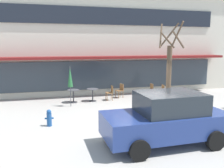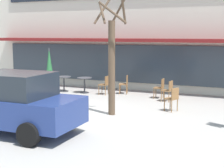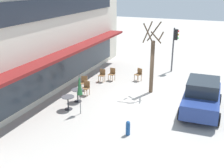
{
  "view_description": "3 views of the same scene",
  "coord_description": "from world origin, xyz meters",
  "px_view_note": "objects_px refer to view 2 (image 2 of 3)",
  "views": [
    {
      "loc": [
        -4.01,
        -9.63,
        3.28
      ],
      "look_at": [
        -0.75,
        2.98,
        1.19
      ],
      "focal_mm": 38.0,
      "sensor_mm": 36.0,
      "label": 1
    },
    {
      "loc": [
        6.36,
        -10.33,
        2.85
      ],
      "look_at": [
        0.61,
        2.37,
        0.81
      ],
      "focal_mm": 55.0,
      "sensor_mm": 36.0,
      "label": 2
    },
    {
      "loc": [
        -14.92,
        -3.45,
        6.6
      ],
      "look_at": [
        -0.5,
        2.44,
        0.94
      ],
      "focal_mm": 45.0,
      "sensor_mm": 36.0,
      "label": 3
    }
  ],
  "objects_px": {
    "cafe_chair_1": "(168,89)",
    "cafe_chair_2": "(105,84)",
    "cafe_chair_4": "(125,83)",
    "street_tree": "(112,58)",
    "parked_sedan": "(11,103)",
    "cafe_table_streetside": "(84,82)",
    "patio_umbrella_green_folded": "(49,60)",
    "cafe_table_near_wall": "(64,81)",
    "cafe_chair_3": "(173,97)",
    "cafe_chair_0": "(160,87)"
  },
  "relations": [
    {
      "from": "cafe_table_streetside",
      "to": "patio_umbrella_green_folded",
      "type": "height_order",
      "value": "patio_umbrella_green_folded"
    },
    {
      "from": "cafe_table_near_wall",
      "to": "cafe_chair_1",
      "type": "height_order",
      "value": "cafe_chair_1"
    },
    {
      "from": "patio_umbrella_green_folded",
      "to": "cafe_chair_1",
      "type": "height_order",
      "value": "patio_umbrella_green_folded"
    },
    {
      "from": "cafe_chair_1",
      "to": "cafe_table_streetside",
      "type": "bearing_deg",
      "value": 174.38
    },
    {
      "from": "cafe_chair_0",
      "to": "parked_sedan",
      "type": "xyz_separation_m",
      "value": [
        -2.44,
        -6.93,
        0.35
      ]
    },
    {
      "from": "cafe_chair_0",
      "to": "cafe_chair_3",
      "type": "distance_m",
      "value": 2.6
    },
    {
      "from": "cafe_chair_0",
      "to": "cafe_chair_4",
      "type": "distance_m",
      "value": 1.93
    },
    {
      "from": "patio_umbrella_green_folded",
      "to": "cafe_chair_3",
      "type": "distance_m",
      "value": 6.52
    },
    {
      "from": "patio_umbrella_green_folded",
      "to": "cafe_chair_2",
      "type": "relative_size",
      "value": 2.47
    },
    {
      "from": "cafe_table_streetside",
      "to": "patio_umbrella_green_folded",
      "type": "xyz_separation_m",
      "value": [
        -1.38,
        -0.92,
        1.11
      ]
    },
    {
      "from": "cafe_chair_4",
      "to": "patio_umbrella_green_folded",
      "type": "bearing_deg",
      "value": -155.63
    },
    {
      "from": "cafe_chair_0",
      "to": "cafe_chair_2",
      "type": "xyz_separation_m",
      "value": [
        -2.67,
        -0.12,
        0.0
      ]
    },
    {
      "from": "cafe_chair_1",
      "to": "parked_sedan",
      "type": "height_order",
      "value": "parked_sedan"
    },
    {
      "from": "cafe_chair_4",
      "to": "street_tree",
      "type": "relative_size",
      "value": 0.2
    },
    {
      "from": "cafe_table_near_wall",
      "to": "cafe_chair_2",
      "type": "distance_m",
      "value": 2.25
    },
    {
      "from": "cafe_table_near_wall",
      "to": "parked_sedan",
      "type": "distance_m",
      "value": 7.21
    },
    {
      "from": "patio_umbrella_green_folded",
      "to": "cafe_table_near_wall",
      "type": "bearing_deg",
      "value": 75.49
    },
    {
      "from": "cafe_chair_3",
      "to": "cafe_table_streetside",
      "type": "bearing_deg",
      "value": 155.95
    },
    {
      "from": "cafe_chair_1",
      "to": "parked_sedan",
      "type": "relative_size",
      "value": 0.21
    },
    {
      "from": "cafe_chair_1",
      "to": "cafe_chair_3",
      "type": "distance_m",
      "value": 1.89
    },
    {
      "from": "cafe_table_streetside",
      "to": "cafe_chair_1",
      "type": "relative_size",
      "value": 0.85
    },
    {
      "from": "cafe_chair_1",
      "to": "cafe_chair_4",
      "type": "bearing_deg",
      "value": 157.64
    },
    {
      "from": "patio_umbrella_green_folded",
      "to": "cafe_table_streetside",
      "type": "bearing_deg",
      "value": 33.83
    },
    {
      "from": "cafe_table_streetside",
      "to": "cafe_chair_4",
      "type": "height_order",
      "value": "cafe_chair_4"
    },
    {
      "from": "patio_umbrella_green_folded",
      "to": "street_tree",
      "type": "distance_m",
      "value": 5.2
    },
    {
      "from": "cafe_chair_2",
      "to": "cafe_chair_3",
      "type": "distance_m",
      "value": 4.41
    },
    {
      "from": "cafe_table_streetside",
      "to": "cafe_chair_0",
      "type": "xyz_separation_m",
      "value": [
        3.77,
        0.13,
        0.01
      ]
    },
    {
      "from": "cafe_table_near_wall",
      "to": "cafe_chair_3",
      "type": "xyz_separation_m",
      "value": [
        6.07,
        -2.16,
        0.01
      ]
    },
    {
      "from": "cafe_chair_2",
      "to": "cafe_chair_0",
      "type": "bearing_deg",
      "value": 2.6
    },
    {
      "from": "cafe_chair_1",
      "to": "cafe_chair_3",
      "type": "xyz_separation_m",
      "value": [
        0.64,
        -1.78,
        0.0
      ]
    },
    {
      "from": "cafe_chair_4",
      "to": "street_tree",
      "type": "xyz_separation_m",
      "value": [
        1.19,
        -4.13,
        1.49
      ]
    },
    {
      "from": "cafe_chair_1",
      "to": "cafe_chair_2",
      "type": "bearing_deg",
      "value": 172.32
    },
    {
      "from": "cafe_chair_4",
      "to": "parked_sedan",
      "type": "height_order",
      "value": "parked_sedan"
    },
    {
      "from": "cafe_chair_0",
      "to": "cafe_chair_1",
      "type": "distance_m",
      "value": 0.75
    },
    {
      "from": "cafe_table_near_wall",
      "to": "cafe_chair_1",
      "type": "distance_m",
      "value": 5.44
    },
    {
      "from": "cafe_chair_0",
      "to": "cafe_table_near_wall",
      "type": "bearing_deg",
      "value": -178.07
    },
    {
      "from": "patio_umbrella_green_folded",
      "to": "cafe_chair_1",
      "type": "xyz_separation_m",
      "value": [
        5.66,
        0.5,
        -1.1
      ]
    },
    {
      "from": "cafe_chair_0",
      "to": "cafe_chair_1",
      "type": "bearing_deg",
      "value": -47.22
    },
    {
      "from": "cafe_chair_2",
      "to": "parked_sedan",
      "type": "distance_m",
      "value": 6.82
    },
    {
      "from": "cafe_table_streetside",
      "to": "cafe_chair_2",
      "type": "xyz_separation_m",
      "value": [
        1.1,
        0.01,
        0.01
      ]
    },
    {
      "from": "cafe_table_near_wall",
      "to": "cafe_chair_0",
      "type": "distance_m",
      "value": 4.92
    },
    {
      "from": "cafe_table_streetside",
      "to": "cafe_chair_3",
      "type": "bearing_deg",
      "value": -24.05
    },
    {
      "from": "cafe_table_streetside",
      "to": "cafe_chair_1",
      "type": "height_order",
      "value": "cafe_chair_1"
    },
    {
      "from": "parked_sedan",
      "to": "cafe_chair_2",
      "type": "bearing_deg",
      "value": 91.93
    },
    {
      "from": "patio_umbrella_green_folded",
      "to": "cafe_chair_4",
      "type": "xyz_separation_m",
      "value": [
        3.27,
        1.48,
        -1.1
      ]
    },
    {
      "from": "cafe_table_near_wall",
      "to": "cafe_chair_1",
      "type": "xyz_separation_m",
      "value": [
        5.43,
        -0.38,
        0.01
      ]
    },
    {
      "from": "cafe_chair_3",
      "to": "street_tree",
      "type": "bearing_deg",
      "value": -143.37
    },
    {
      "from": "parked_sedan",
      "to": "street_tree",
      "type": "relative_size",
      "value": 0.96
    },
    {
      "from": "cafe_chair_2",
      "to": "cafe_chair_3",
      "type": "height_order",
      "value": "same"
    },
    {
      "from": "cafe_chair_4",
      "to": "cafe_chair_2",
      "type": "bearing_deg",
      "value": -145.14
    }
  ]
}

